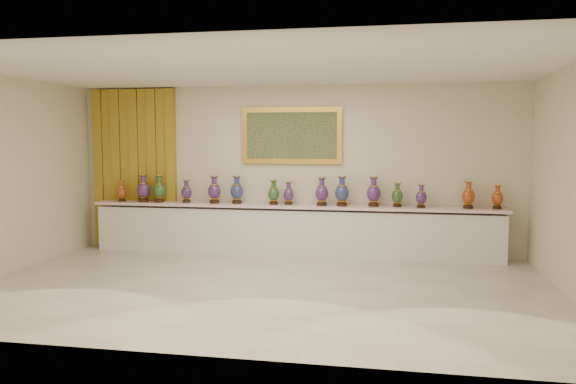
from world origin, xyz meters
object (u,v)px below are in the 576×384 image
vase_0 (122,192)px  counter (292,231)px  vase_1 (143,190)px  vase_2 (159,190)px

vase_0 → counter: bearing=0.9°
vase_1 → vase_2: size_ratio=1.02×
vase_0 → vase_1: (0.43, 0.00, 0.05)m
vase_1 → vase_0: bearing=-179.9°
vase_0 → vase_2: bearing=-0.3°
vase_0 → vase_2: 0.75m
counter → vase_2: vase_2 is taller
vase_1 → counter: bearing=1.1°
vase_1 → vase_2: 0.31m
counter → vase_0: size_ratio=18.60×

